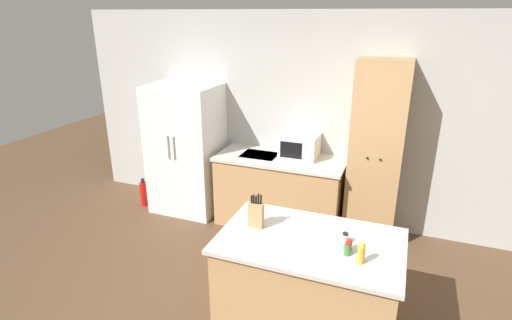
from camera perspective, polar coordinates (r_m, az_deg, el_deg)
wall_back at (r=4.95m, az=12.49°, el=5.07°), size 7.20×0.06×2.60m
refrigerator at (r=5.39m, az=-9.90°, el=1.54°), size 0.88×0.73×1.71m
back_counter at (r=5.04m, az=3.43°, el=-4.42°), size 1.58×0.71×0.90m
pantry_cabinet at (r=4.70m, az=16.75°, el=0.75°), size 0.56×0.54×2.11m
kitchen_island at (r=3.46m, az=7.37°, el=-17.50°), size 1.43×0.89×0.90m
microwave at (r=4.88m, az=6.26°, el=2.04°), size 0.44×0.40×0.28m
knife_block at (r=3.29m, az=0.01°, el=-7.78°), size 0.12×0.06×0.30m
spice_bottle_tall_dark at (r=3.19m, az=12.60°, el=-10.84°), size 0.06×0.06×0.09m
spice_bottle_short_red at (r=2.96m, az=14.80°, el=-12.79°), size 0.05×0.05×0.17m
spice_bottle_amber_oil at (r=3.05m, az=12.98°, el=-12.26°), size 0.05×0.05×0.10m
spice_bottle_green_herb at (r=3.11m, az=13.20°, el=-11.73°), size 0.04×0.04×0.08m
fire_extinguisher at (r=5.83m, az=-15.70°, el=-4.62°), size 0.11×0.11×0.40m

